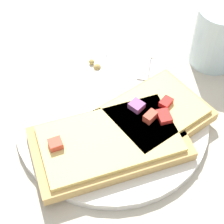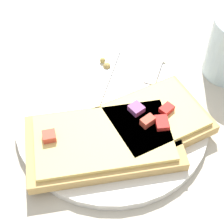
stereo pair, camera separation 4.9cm
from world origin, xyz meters
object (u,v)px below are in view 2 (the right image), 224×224
at_px(pizza_slice_corner, 155,119).
at_px(knife, 147,89).
at_px(pizza_slice_main, 103,141).
at_px(plate, 112,120).
at_px(fork, 98,99).

bearing_deg(pizza_slice_corner, knife, 67.74).
bearing_deg(pizza_slice_main, knife, 47.43).
distance_m(pizza_slice_main, pizza_slice_corner, 0.08).
xyz_separation_m(plate, pizza_slice_corner, (-0.02, -0.05, 0.02)).
relative_size(fork, pizza_slice_corner, 1.28).
bearing_deg(plate, pizza_slice_main, 161.93).
height_order(fork, pizza_slice_main, pizza_slice_main).
bearing_deg(pizza_slice_corner, fork, 123.69).
bearing_deg(pizza_slice_corner, pizza_slice_main, 179.92).
height_order(plate, knife, knife).
height_order(plate, fork, fork).
distance_m(knife, pizza_slice_main, 0.11).
xyz_separation_m(pizza_slice_main, pizza_slice_corner, (0.03, -0.07, 0.00)).
bearing_deg(plate, fork, 28.53).
bearing_deg(knife, pizza_slice_main, -14.75).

